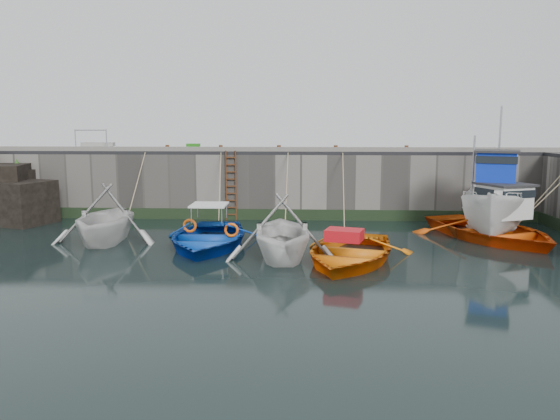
# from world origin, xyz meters

# --- Properties ---
(ground) EXTENTS (120.00, 120.00, 0.00)m
(ground) POSITION_xyz_m (0.00, 0.00, 0.00)
(ground) COLOR black
(ground) RESTS_ON ground
(quay_back) EXTENTS (30.00, 5.00, 3.00)m
(quay_back) POSITION_xyz_m (0.00, 12.50, 1.50)
(quay_back) COLOR slate
(quay_back) RESTS_ON ground
(road_back) EXTENTS (30.00, 5.00, 0.16)m
(road_back) POSITION_xyz_m (0.00, 12.50, 3.08)
(road_back) COLOR black
(road_back) RESTS_ON quay_back
(kerb_back) EXTENTS (30.00, 0.30, 0.20)m
(kerb_back) POSITION_xyz_m (0.00, 10.15, 3.26)
(kerb_back) COLOR slate
(kerb_back) RESTS_ON road_back
(algae_back) EXTENTS (30.00, 0.08, 0.50)m
(algae_back) POSITION_xyz_m (0.00, 9.96, 0.25)
(algae_back) COLOR black
(algae_back) RESTS_ON ground
(ladder) EXTENTS (0.51, 0.08, 3.20)m
(ladder) POSITION_xyz_m (-2.00, 9.91, 1.59)
(ladder) COLOR #3F1E0F
(ladder) RESTS_ON ground
(boat_near_white) EXTENTS (4.42, 5.01, 2.49)m
(boat_near_white) POSITION_xyz_m (-6.01, 4.80, 0.00)
(boat_near_white) COLOR silver
(boat_near_white) RESTS_ON ground
(boat_near_white_rope) EXTENTS (0.04, 3.74, 3.10)m
(boat_near_white_rope) POSITION_xyz_m (-6.01, 8.65, 0.00)
(boat_near_white_rope) COLOR tan
(boat_near_white_rope) RESTS_ON ground
(boat_near_blue) EXTENTS (4.04, 5.62, 1.15)m
(boat_near_blue) POSITION_xyz_m (-2.08, 4.31, 0.00)
(boat_near_blue) COLOR #0B3DAB
(boat_near_blue) RESTS_ON ground
(boat_near_blue_rope) EXTENTS (0.04, 4.12, 3.10)m
(boat_near_blue_rope) POSITION_xyz_m (-2.08, 8.40, 0.00)
(boat_near_blue_rope) COLOR tan
(boat_near_blue_rope) RESTS_ON ground
(boat_near_blacktrim) EXTENTS (4.35, 4.92, 2.42)m
(boat_near_blacktrim) POSITION_xyz_m (0.70, 2.60, 0.00)
(boat_near_blacktrim) COLOR silver
(boat_near_blacktrim) RESTS_ON ground
(boat_near_blacktrim_rope) EXTENTS (0.04, 5.55, 3.10)m
(boat_near_blacktrim_rope) POSITION_xyz_m (0.70, 7.55, 0.00)
(boat_near_blacktrim_rope) COLOR tan
(boat_near_blacktrim_rope) RESTS_ON ground
(boat_near_navy) EXTENTS (5.25, 6.31, 1.13)m
(boat_near_navy) POSITION_xyz_m (2.90, 2.34, 0.00)
(boat_near_navy) COLOR orange
(boat_near_navy) RESTS_ON ground
(boat_near_navy_rope) EXTENTS (0.04, 5.78, 3.10)m
(boat_near_navy_rope) POSITION_xyz_m (2.90, 7.42, 0.00)
(boat_near_navy_rope) COLOR tan
(boat_near_navy_rope) RESTS_ON ground
(boat_far_white) EXTENTS (4.47, 6.82, 5.47)m
(boat_far_white) POSITION_xyz_m (8.95, 6.87, 1.04)
(boat_far_white) COLOR white
(boat_far_white) RESTS_ON ground
(boat_far_orange) EXTENTS (6.50, 7.46, 4.29)m
(boat_far_orange) POSITION_xyz_m (8.61, 6.06, 0.41)
(boat_far_orange) COLOR #FF580D
(boat_far_orange) RESTS_ON ground
(fish_crate) EXTENTS (0.64, 0.40, 0.29)m
(fish_crate) POSITION_xyz_m (-4.18, 12.10, 3.30)
(fish_crate) COLOR #227B16
(fish_crate) RESTS_ON road_back
(railing) EXTENTS (1.60, 1.05, 1.00)m
(railing) POSITION_xyz_m (-8.75, 11.25, 3.36)
(railing) COLOR #A5A8AD
(railing) RESTS_ON road_back
(bollard_a) EXTENTS (0.18, 0.18, 0.28)m
(bollard_a) POSITION_xyz_m (-5.00, 10.25, 3.30)
(bollard_a) COLOR #3F1E0F
(bollard_a) RESTS_ON road_back
(bollard_b) EXTENTS (0.18, 0.18, 0.28)m
(bollard_b) POSITION_xyz_m (-2.50, 10.25, 3.30)
(bollard_b) COLOR #3F1E0F
(bollard_b) RESTS_ON road_back
(bollard_c) EXTENTS (0.18, 0.18, 0.28)m
(bollard_c) POSITION_xyz_m (0.20, 10.25, 3.30)
(bollard_c) COLOR #3F1E0F
(bollard_c) RESTS_ON road_back
(bollard_d) EXTENTS (0.18, 0.18, 0.28)m
(bollard_d) POSITION_xyz_m (2.80, 10.25, 3.30)
(bollard_d) COLOR #3F1E0F
(bollard_d) RESTS_ON road_back
(bollard_e) EXTENTS (0.18, 0.18, 0.28)m
(bollard_e) POSITION_xyz_m (6.00, 10.25, 3.30)
(bollard_e) COLOR #3F1E0F
(bollard_e) RESTS_ON road_back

